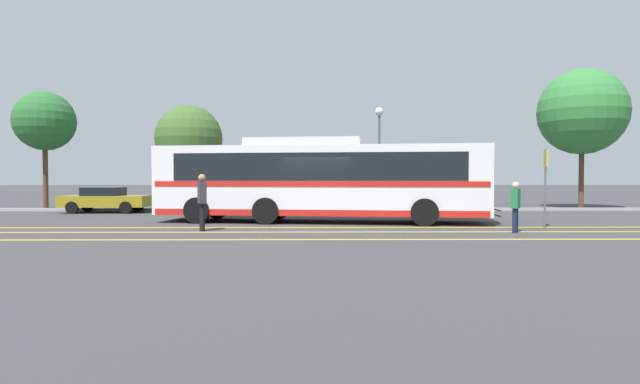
% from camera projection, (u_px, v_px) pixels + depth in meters
% --- Properties ---
extents(ground_plane, '(220.00, 220.00, 0.00)m').
position_uv_depth(ground_plane, '(316.00, 223.00, 19.20)').
color(ground_plane, '#38383A').
extents(lane_strip_0, '(32.70, 0.20, 0.01)m').
position_uv_depth(lane_strip_0, '(321.00, 227.00, 17.43)').
color(lane_strip_0, gold).
rests_on(lane_strip_0, ground_plane).
extents(lane_strip_1, '(32.70, 0.20, 0.01)m').
position_uv_depth(lane_strip_1, '(321.00, 232.00, 15.95)').
color(lane_strip_1, gold).
rests_on(lane_strip_1, ground_plane).
extents(lane_strip_2, '(32.70, 0.20, 0.01)m').
position_uv_depth(lane_strip_2, '(322.00, 240.00, 13.98)').
color(lane_strip_2, gold).
rests_on(lane_strip_2, ground_plane).
extents(curb_strip, '(40.70, 0.36, 0.15)m').
position_uv_depth(curb_strip, '(319.00, 209.00, 26.36)').
color(curb_strip, '#99999E').
rests_on(curb_strip, ground_plane).
extents(transit_bus, '(13.20, 4.16, 3.28)m').
position_uv_depth(transit_bus, '(320.00, 179.00, 19.59)').
color(transit_bus, white).
rests_on(transit_bus, ground_plane).
extents(parked_car_0, '(4.19, 1.94, 1.27)m').
position_uv_depth(parked_car_0, '(106.00, 199.00, 25.01)').
color(parked_car_0, olive).
rests_on(parked_car_0, ground_plane).
extents(parked_car_1, '(4.92, 2.17, 1.37)m').
position_uv_depth(parked_car_1, '(231.00, 199.00, 24.78)').
color(parked_car_1, silver).
rests_on(parked_car_1, ground_plane).
extents(pedestrian_0, '(0.42, 0.47, 1.61)m').
position_uv_depth(pedestrian_0, '(515.00, 204.00, 15.72)').
color(pedestrian_0, '#191E38').
rests_on(pedestrian_0, ground_plane).
extents(pedestrian_1, '(0.37, 0.47, 1.86)m').
position_uv_depth(pedestrian_1, '(202.00, 198.00, 16.24)').
color(pedestrian_1, black).
rests_on(pedestrian_1, ground_plane).
extents(bus_stop_sign, '(0.08, 0.40, 2.74)m').
position_uv_depth(bus_stop_sign, '(545.00, 179.00, 17.20)').
color(bus_stop_sign, '#59595E').
rests_on(bus_stop_sign, ground_plane).
extents(street_lamp, '(0.45, 0.45, 5.54)m').
position_uv_depth(street_lamp, '(379.00, 138.00, 26.84)').
color(street_lamp, '#59595E').
rests_on(street_lamp, ground_plane).
extents(tree_0, '(3.39, 3.39, 6.72)m').
position_uv_depth(tree_0, '(45.00, 121.00, 28.69)').
color(tree_0, '#513823').
rests_on(tree_0, ground_plane).
extents(tree_1, '(3.93, 3.93, 6.05)m').
position_uv_depth(tree_1, '(189.00, 139.00, 29.48)').
color(tree_1, '#513823').
rests_on(tree_1, ground_plane).
extents(tree_2, '(4.81, 4.81, 7.88)m').
position_uv_depth(tree_2, '(582.00, 112.00, 28.05)').
color(tree_2, '#513823').
rests_on(tree_2, ground_plane).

